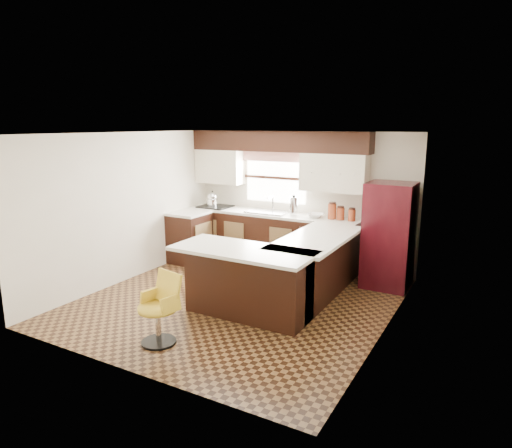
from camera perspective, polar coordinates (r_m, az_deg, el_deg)
The scene contains 30 objects.
floor at distance 6.74m, azimuth -2.27°, elevation -9.59°, with size 4.40×4.40×0.00m, color #49301A.
ceiling at distance 6.25m, azimuth -2.46°, elevation 11.25°, with size 4.40×4.40×0.00m, color silver.
wall_back at distance 8.31m, azimuth 5.58°, elevation 3.20°, with size 4.40×4.40×0.00m, color beige.
wall_front at distance 4.72m, azimuth -16.47°, elevation -4.47°, with size 4.40×4.40×0.00m, color beige.
wall_left at distance 7.68m, azimuth -15.86°, elevation 2.01°, with size 4.40×4.40×0.00m, color beige.
wall_right at distance 5.62m, azimuth 16.26°, elevation -1.76°, with size 4.40×4.40×0.00m, color beige.
base_cab_back at distance 8.39m, azimuth 1.84°, elevation -1.90°, with size 3.30×0.60×0.90m, color black.
base_cab_left at distance 8.56m, azimuth -8.24°, elevation -1.73°, with size 0.60×0.70×0.90m, color black.
counter_back at distance 8.29m, azimuth 1.86°, elevation 1.27°, with size 3.30×0.60×0.04m, color silver.
counter_left at distance 8.46m, azimuth -8.34°, elevation 1.37°, with size 0.60×0.70×0.04m, color silver.
soffit at distance 8.22m, azimuth 2.64°, elevation 10.29°, with size 3.40×0.35×0.36m, color black.
upper_cab_left at distance 8.87m, azimuth -4.51°, elevation 7.19°, with size 0.94×0.35×0.64m, color beige.
upper_cab_right at distance 7.84m, azimuth 9.73°, elevation 6.35°, with size 1.14×0.35×0.64m, color beige.
window_pane at distance 8.46m, azimuth 2.46°, elevation 5.80°, with size 1.20×0.02×0.90m, color white.
valance at distance 8.39m, azimuth 2.36°, elevation 8.42°, with size 1.30×0.06×0.18m, color #D19B93.
sink at distance 8.28m, azimuth 1.49°, elevation 1.53°, with size 0.75×0.45×0.03m, color #B2B2B7.
dishwasher at distance 7.75m, azimuth 7.46°, elevation -3.38°, with size 0.58×0.03×0.78m, color black.
cooktop at distance 8.87m, azimuth -5.11°, elevation 2.20°, with size 0.58×0.50×0.03m, color black.
peninsula_long at distance 6.74m, azimuth 7.09°, elevation -5.63°, with size 0.60×1.95×0.90m, color black.
peninsula_return at distance 6.12m, azimuth -1.00°, elevation -7.41°, with size 1.65×0.60×0.90m, color black.
counter_pen_long at distance 6.59m, azimuth 7.60°, elevation -1.78°, with size 0.84×1.95×0.04m, color silver.
counter_pen_return at distance 5.91m, azimuth -1.62°, elevation -3.33°, with size 1.89×0.84×0.04m, color silver.
refrigerator at distance 7.39m, azimuth 16.27°, elevation -1.37°, with size 0.71×0.68×1.65m, color #3A0910.
bar_chair at distance 5.50m, azimuth -12.24°, elevation -10.43°, with size 0.45×0.45×0.84m, color gold, non-canonical shape.
kettle at distance 8.88m, azimuth -5.46°, elevation 3.23°, with size 0.21×0.21×0.29m, color silver, non-canonical shape.
percolator at distance 8.06m, azimuth 4.72°, elevation 2.24°, with size 0.14×0.14×0.32m, color silver.
mixing_bowl at distance 7.92m, azimuth 7.43°, elevation 1.07°, with size 0.28×0.28×0.07m, color white.
canister_large at distance 7.82m, azimuth 9.48°, elevation 1.57°, with size 0.14×0.14×0.26m, color maroon.
canister_med at distance 7.78m, azimuth 10.51°, elevation 1.26°, with size 0.13×0.13×0.20m, color maroon.
canister_small at distance 7.72m, azimuth 11.89°, elevation 1.07°, with size 0.12×0.12×0.19m, color maroon.
Camera 1 is at (3.27, -5.33, 2.53)m, focal length 32.00 mm.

